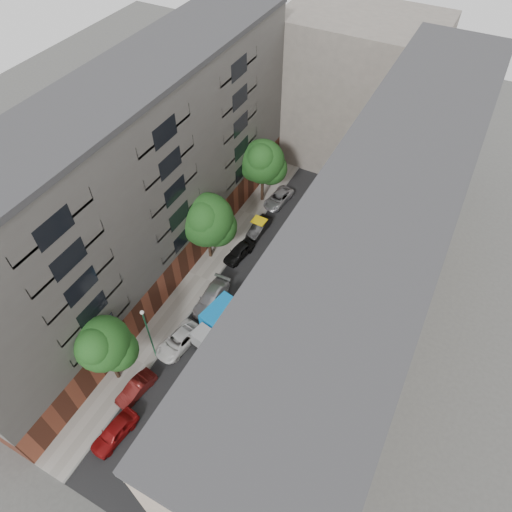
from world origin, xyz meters
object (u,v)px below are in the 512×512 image
Objects in this scene: tarp_truck at (217,322)px; lamp_post at (148,330)px; pedestrian at (308,285)px; car_left_0 at (115,432)px; car_left_5 at (259,227)px; car_left_6 at (279,198)px; car_right_2 at (254,341)px; tree_near at (103,346)px; car_left_1 at (136,389)px; tree_far at (263,163)px; tree_mid at (207,222)px; car_left_4 at (239,252)px; car_right_1 at (232,386)px; car_left_2 at (179,341)px; car_right_0 at (183,469)px; car_right_3 at (286,295)px; car_left_3 at (212,298)px.

tarp_truck is 0.83× the size of lamp_post.
car_left_0 is at bearing 46.46° from pedestrian.
car_left_5 reaches higher than car_left_6.
car_right_2 is (6.04, 12.61, -0.04)m from car_left_0.
car_left_1 is at bearing -6.56° from tree_near.
tree_mid is at bearing -94.02° from tree_far.
car_left_4 is 11.34m from car_right_2.
tree_far is at bearing 88.90° from tree_near.
car_left_5 is at bearing 87.07° from lamp_post.
car_right_1 is (6.84, -18.42, 0.06)m from car_left_5.
lamp_post is (-0.76, -14.37, 3.77)m from car_left_4.
car_left_5 reaches higher than car_left_1.
tarp_truck is 10.32m from tree_mid.
car_left_1 is 0.95× the size of car_left_4.
car_left_2 reaches higher than car_right_0.
tree_far is 1.18× the size of lamp_post.
car_right_0 is 22.70m from tree_mid.
car_left_0 reaches higher than car_right_2.
car_left_1 is at bearing -88.83° from car_left_5.
tarp_truck is at bearing 57.89° from tree_near.
tree_mid is (-9.68, 12.39, 4.69)m from car_right_1.
tarp_truck is 7.72m from car_right_3.
tree_near is (-3.04, 4.07, 4.84)m from car_left_0.
car_left_4 is 1.02× the size of car_left_5.
car_left_6 is at bearing 94.47° from car_left_5.
car_left_4 is at bearing 117.71° from car_right_2.
car_right_1 is (4.20, -4.62, -0.69)m from tarp_truck.
tarp_truck reaches higher than car_left_0.
tree_near is at bearing -111.63° from tarp_truck.
car_right_3 is (0.00, 18.63, 0.04)m from car_right_0.
car_left_2 is at bearing -78.51° from car_left_4.
car_right_3 reaches higher than car_left_5.
car_left_3 is 16.81m from car_left_6.
tarp_truck is 3.47m from car_left_3.
car_left_1 is 0.75× the size of car_left_3.
tree_mid reaches higher than car_right_2.
car_right_2 is at bearing 94.50° from car_right_0.
pedestrian is at bearing 56.77° from tree_near.
car_left_3 is 7.70m from tree_mid.
car_left_0 reaches higher than car_right_1.
car_left_4 is at bearing 110.90° from car_right_0.
car_right_0 is at bearing -64.13° from tree_mid.
tarp_truck reaches higher than car_right_1.
tree_far reaches higher than car_right_2.
car_left_5 is (0.36, 22.40, 0.02)m from car_left_1.
car_left_5 is at bearing 99.58° from car_left_2.
car_left_6 is (-0.03, 10.03, -0.06)m from car_left_4.
pedestrian is at bearing 68.52° from car_right_2.
tarp_truck is at bearing 33.06° from pedestrian.
car_left_3 is at bearing 140.72° from tarp_truck.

